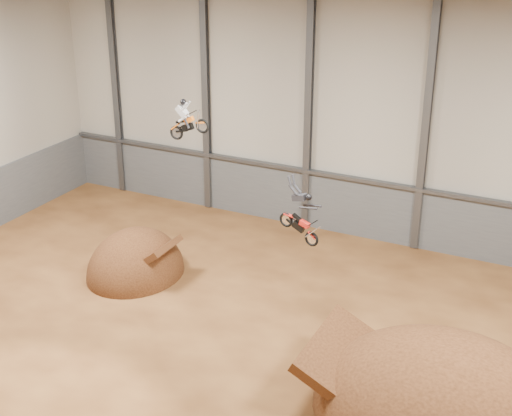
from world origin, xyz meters
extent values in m
plane|color=#532F16|center=(0.00, 0.00, 0.00)|extent=(40.00, 40.00, 0.00)
cube|color=#AFA99B|center=(0.00, 15.00, 7.00)|extent=(40.00, 0.10, 14.00)
plane|color=black|center=(0.00, 0.00, 14.00)|extent=(40.00, 40.00, 0.00)
cube|color=#575A5E|center=(0.00, 14.90, 1.75)|extent=(39.80, 0.18, 3.50)
cube|color=#47494F|center=(0.00, 14.75, 3.55)|extent=(39.80, 0.35, 0.20)
cube|color=#47494F|center=(-16.67, 14.80, 7.00)|extent=(0.40, 0.36, 13.90)
cube|color=#47494F|center=(-10.00, 14.80, 7.00)|extent=(0.40, 0.36, 13.90)
cube|color=#47494F|center=(-3.33, 14.80, 7.00)|extent=(0.40, 0.36, 13.90)
cube|color=#47494F|center=(3.33, 14.80, 7.00)|extent=(0.40, 0.36, 13.90)
ellipsoid|color=#361B0D|center=(-8.96, 5.29, 0.00)|extent=(4.84, 5.59, 4.84)
ellipsoid|color=#361B0D|center=(7.99, 1.09, 0.00)|extent=(9.92, 8.77, 5.72)
camera|label=1|loc=(11.36, -21.54, 17.79)|focal=50.00mm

